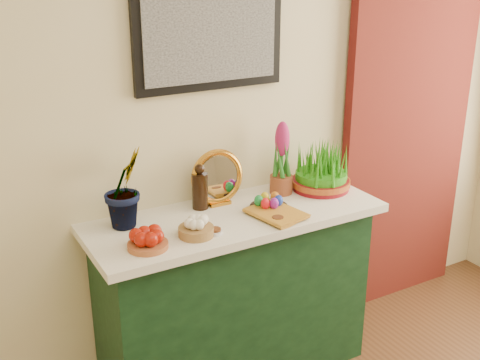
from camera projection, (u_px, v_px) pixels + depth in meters
name	position (u px, v px, depth m)	size (l,w,h in m)	color
sideboard	(235.00, 299.00, 2.96)	(1.30, 0.45, 0.85)	#14391B
tablecloth	(235.00, 217.00, 2.81)	(1.40, 0.55, 0.04)	white
hyacinth_green	(124.00, 175.00, 2.59)	(0.24, 0.20, 0.47)	#2A7724
apple_bowl	(148.00, 240.00, 2.45)	(0.21, 0.21, 0.09)	#9F542C
garlic_basket	(196.00, 228.00, 2.56)	(0.18, 0.18, 0.09)	olive
vinegar_cruet	(200.00, 189.00, 2.82)	(0.08, 0.08, 0.22)	black
mirror	(217.00, 178.00, 2.86)	(0.27, 0.07, 0.27)	#C58325
book	(261.00, 219.00, 2.70)	(0.17, 0.25, 0.03)	#BA7D22
spice_dish_left	(215.00, 231.00, 2.58)	(0.06, 0.06, 0.03)	silver
spice_dish_right	(278.00, 220.00, 2.70)	(0.07, 0.07, 0.03)	silver
egg_plate	(269.00, 204.00, 2.83)	(0.22, 0.22, 0.07)	black
hyacinth_pink	(282.00, 162.00, 2.97)	(0.11, 0.11, 0.37)	brown
wheatgrass_sabzeh	(321.00, 169.00, 3.05)	(0.30, 0.30, 0.25)	maroon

